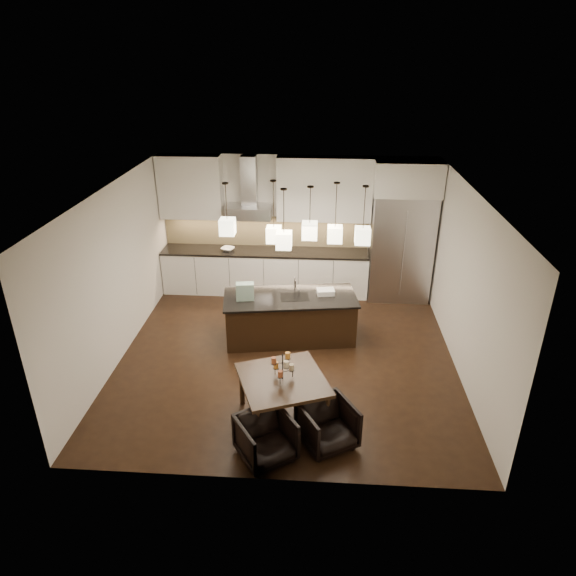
# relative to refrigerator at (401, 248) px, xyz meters

# --- Properties ---
(floor) EXTENTS (5.50, 5.50, 0.02)m
(floor) POSITION_rel_refrigerator_xyz_m (-2.10, -2.38, -1.08)
(floor) COLOR black
(floor) RESTS_ON ground
(ceiling) EXTENTS (5.50, 5.50, 0.02)m
(ceiling) POSITION_rel_refrigerator_xyz_m (-2.10, -2.38, 1.73)
(ceiling) COLOR white
(ceiling) RESTS_ON wall_back
(wall_back) EXTENTS (5.50, 0.02, 2.80)m
(wall_back) POSITION_rel_refrigerator_xyz_m (-2.10, 0.38, 0.32)
(wall_back) COLOR silver
(wall_back) RESTS_ON ground
(wall_front) EXTENTS (5.50, 0.02, 2.80)m
(wall_front) POSITION_rel_refrigerator_xyz_m (-2.10, -5.14, 0.32)
(wall_front) COLOR silver
(wall_front) RESTS_ON ground
(wall_left) EXTENTS (0.02, 5.50, 2.80)m
(wall_left) POSITION_rel_refrigerator_xyz_m (-4.86, -2.38, 0.32)
(wall_left) COLOR silver
(wall_left) RESTS_ON ground
(wall_right) EXTENTS (0.02, 5.50, 2.80)m
(wall_right) POSITION_rel_refrigerator_xyz_m (0.66, -2.38, 0.32)
(wall_right) COLOR silver
(wall_right) RESTS_ON ground
(refrigerator) EXTENTS (1.20, 0.72, 2.15)m
(refrigerator) POSITION_rel_refrigerator_xyz_m (0.00, 0.00, 0.00)
(refrigerator) COLOR #B7B7BA
(refrigerator) RESTS_ON floor
(fridge_panel) EXTENTS (1.26, 0.72, 0.65)m
(fridge_panel) POSITION_rel_refrigerator_xyz_m (0.00, 0.00, 1.40)
(fridge_panel) COLOR silver
(fridge_panel) RESTS_ON refrigerator
(lower_cabinets) EXTENTS (4.21, 0.62, 0.88)m
(lower_cabinets) POSITION_rel_refrigerator_xyz_m (-2.73, 0.05, -0.64)
(lower_cabinets) COLOR silver
(lower_cabinets) RESTS_ON floor
(countertop) EXTENTS (4.21, 0.66, 0.04)m
(countertop) POSITION_rel_refrigerator_xyz_m (-2.73, 0.05, -0.17)
(countertop) COLOR black
(countertop) RESTS_ON lower_cabinets
(backsplash) EXTENTS (4.21, 0.02, 0.63)m
(backsplash) POSITION_rel_refrigerator_xyz_m (-2.73, 0.35, 0.16)
(backsplash) COLOR tan
(backsplash) RESTS_ON countertop
(upper_cab_left) EXTENTS (1.25, 0.35, 1.25)m
(upper_cab_left) POSITION_rel_refrigerator_xyz_m (-4.20, 0.19, 1.10)
(upper_cab_left) COLOR silver
(upper_cab_left) RESTS_ON wall_back
(upper_cab_right) EXTENTS (1.85, 0.35, 1.25)m
(upper_cab_right) POSITION_rel_refrigerator_xyz_m (-1.55, 0.19, 1.10)
(upper_cab_right) COLOR silver
(upper_cab_right) RESTS_ON wall_back
(hood_canopy) EXTENTS (0.90, 0.52, 0.24)m
(hood_canopy) POSITION_rel_refrigerator_xyz_m (-3.03, 0.10, 0.65)
(hood_canopy) COLOR #B7B7BA
(hood_canopy) RESTS_ON wall_back
(hood_chimney) EXTENTS (0.30, 0.28, 0.96)m
(hood_chimney) POSITION_rel_refrigerator_xyz_m (-3.03, 0.21, 1.24)
(hood_chimney) COLOR #B7B7BA
(hood_chimney) RESTS_ON hood_canopy
(fruit_bowl) EXTENTS (0.33, 0.33, 0.06)m
(fruit_bowl) POSITION_rel_refrigerator_xyz_m (-3.48, 0.00, -0.12)
(fruit_bowl) COLOR silver
(fruit_bowl) RESTS_ON countertop
(island_body) EXTENTS (2.31, 1.19, 0.78)m
(island_body) POSITION_rel_refrigerator_xyz_m (-2.09, -1.81, -0.69)
(island_body) COLOR black
(island_body) RESTS_ON floor
(island_top) EXTENTS (2.39, 1.27, 0.04)m
(island_top) POSITION_rel_refrigerator_xyz_m (-2.09, -1.81, -0.28)
(island_top) COLOR black
(island_top) RESTS_ON island_body
(faucet) EXTENTS (0.12, 0.22, 0.33)m
(faucet) POSITION_rel_refrigerator_xyz_m (-2.01, -1.71, -0.10)
(faucet) COLOR silver
(faucet) RESTS_ON island_top
(tote_bag) EXTENTS (0.32, 0.20, 0.30)m
(tote_bag) POSITION_rel_refrigerator_xyz_m (-2.84, -1.97, -0.11)
(tote_bag) COLOR #1F5A3F
(tote_bag) RESTS_ON island_top
(food_container) EXTENTS (0.33, 0.25, 0.09)m
(food_container) POSITION_rel_refrigerator_xyz_m (-1.48, -1.67, -0.22)
(food_container) COLOR silver
(food_container) RESTS_ON island_top
(dining_table) EXTENTS (1.42, 1.42, 0.66)m
(dining_table) POSITION_rel_refrigerator_xyz_m (-2.05, -3.99, -0.74)
(dining_table) COLOR black
(dining_table) RESTS_ON floor
(candelabra) EXTENTS (0.41, 0.41, 0.39)m
(candelabra) POSITION_rel_refrigerator_xyz_m (-2.05, -3.99, -0.22)
(candelabra) COLOR black
(candelabra) RESTS_ON dining_table
(candle_a) EXTENTS (0.09, 0.09, 0.09)m
(candle_a) POSITION_rel_refrigerator_xyz_m (-1.93, -3.95, -0.25)
(candle_a) COLOR beige
(candle_a) RESTS_ON candelabra
(candle_b) EXTENTS (0.09, 0.09, 0.09)m
(candle_b) POSITION_rel_refrigerator_xyz_m (-2.15, -3.92, -0.25)
(candle_b) COLOR orange
(candle_b) RESTS_ON candelabra
(candle_c) EXTENTS (0.09, 0.09, 0.09)m
(candle_c) POSITION_rel_refrigerator_xyz_m (-2.07, -4.11, -0.25)
(candle_c) COLOR #A6522E
(candle_c) RESTS_ON candelabra
(candle_d) EXTENTS (0.09, 0.09, 0.09)m
(candle_d) POSITION_rel_refrigerator_xyz_m (-1.99, -3.88, -0.11)
(candle_d) COLOR orange
(candle_d) RESTS_ON candelabra
(candle_e) EXTENTS (0.09, 0.09, 0.09)m
(candle_e) POSITION_rel_refrigerator_xyz_m (-2.16, -4.02, -0.11)
(candle_e) COLOR #A6522E
(candle_e) RESTS_ON candelabra
(candle_f) EXTENTS (0.09, 0.09, 0.09)m
(candle_f) POSITION_rel_refrigerator_xyz_m (-1.99, -4.09, -0.11)
(candle_f) COLOR beige
(candle_f) RESTS_ON candelabra
(armchair_left) EXTENTS (0.89, 0.90, 0.60)m
(armchair_left) POSITION_rel_refrigerator_xyz_m (-2.20, -4.76, -0.78)
(armchair_left) COLOR black
(armchair_left) RESTS_ON floor
(armchair_right) EXTENTS (0.89, 0.90, 0.61)m
(armchair_right) POSITION_rel_refrigerator_xyz_m (-1.44, -4.47, -0.77)
(armchair_right) COLOR black
(armchair_right) RESTS_ON floor
(pendant_a) EXTENTS (0.24, 0.24, 0.26)m
(pendant_a) POSITION_rel_refrigerator_xyz_m (-3.09, -1.93, 1.01)
(pendant_a) COLOR beige
(pendant_a) RESTS_ON ceiling
(pendant_b) EXTENTS (0.24, 0.24, 0.26)m
(pendant_b) POSITION_rel_refrigerator_xyz_m (-2.37, -1.71, 0.82)
(pendant_b) COLOR beige
(pendant_b) RESTS_ON ceiling
(pendant_c) EXTENTS (0.24, 0.24, 0.26)m
(pendant_c) POSITION_rel_refrigerator_xyz_m (-1.77, -2.05, 1.02)
(pendant_c) COLOR beige
(pendant_c) RESTS_ON ceiling
(pendant_d) EXTENTS (0.24, 0.24, 0.26)m
(pendant_d) POSITION_rel_refrigerator_xyz_m (-1.37, -1.78, 0.88)
(pendant_d) COLOR beige
(pendant_d) RESTS_ON ceiling
(pendant_e) EXTENTS (0.24, 0.24, 0.26)m
(pendant_e) POSITION_rel_refrigerator_xyz_m (-0.93, -1.96, 0.93)
(pendant_e) COLOR beige
(pendant_e) RESTS_ON ceiling
(pendant_f) EXTENTS (0.24, 0.24, 0.26)m
(pendant_f) POSITION_rel_refrigerator_xyz_m (-2.16, -2.22, 0.91)
(pendant_f) COLOR beige
(pendant_f) RESTS_ON ceiling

